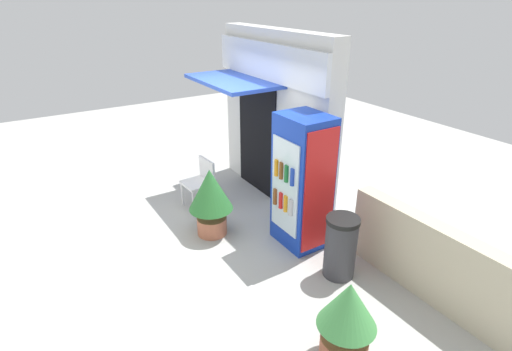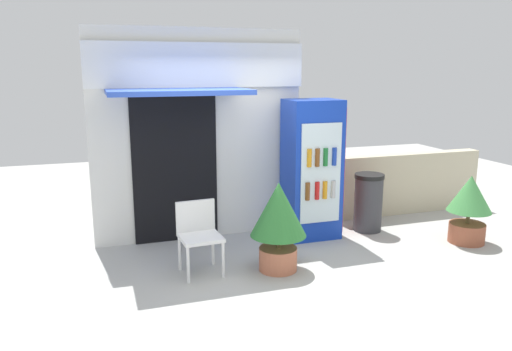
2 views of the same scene
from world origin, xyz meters
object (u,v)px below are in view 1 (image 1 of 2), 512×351
at_px(trash_bin, 341,247).
at_px(plastic_chair, 201,179).
at_px(potted_plant_curbside, 347,317).
at_px(potted_plant_near_shop, 211,196).
at_px(drink_cooler, 302,182).

bearing_deg(trash_bin, plastic_chair, -165.23).
bearing_deg(potted_plant_curbside, potted_plant_near_shop, -178.46).
bearing_deg(potted_plant_curbside, plastic_chair, 177.21).
xyz_separation_m(drink_cooler, trash_bin, (0.89, -0.05, -0.54)).
relative_size(potted_plant_near_shop, potted_plant_curbside, 1.14).
bearing_deg(trash_bin, potted_plant_curbside, -40.72).
relative_size(drink_cooler, potted_plant_curbside, 2.06).
bearing_deg(trash_bin, drink_cooler, 177.02).
relative_size(drink_cooler, potted_plant_near_shop, 1.81).
distance_m(plastic_chair, trash_bin, 2.75).
relative_size(plastic_chair, potted_plant_curbside, 0.89).
xyz_separation_m(plastic_chair, trash_bin, (2.66, 0.70, -0.07)).
bearing_deg(potted_plant_near_shop, potted_plant_curbside, 1.54).
relative_size(plastic_chair, trash_bin, 0.98).
bearing_deg(potted_plant_curbside, trash_bin, 139.28).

